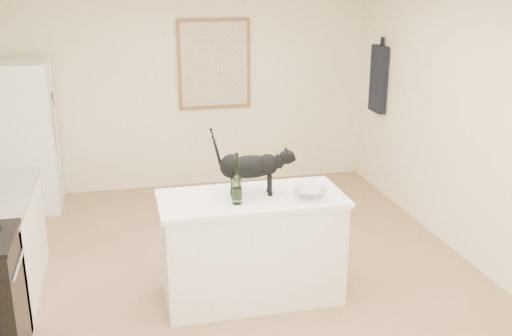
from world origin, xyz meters
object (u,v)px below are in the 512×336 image
(wine_bottle, at_px, (237,182))
(fridge, at_px, (24,137))
(black_cat, at_px, (250,170))
(glass_bowl, at_px, (310,194))

(wine_bottle, bearing_deg, fridge, 125.41)
(black_cat, bearing_deg, glass_bowl, -15.69)
(fridge, relative_size, wine_bottle, 4.73)
(black_cat, height_order, wine_bottle, black_cat)
(glass_bowl, bearing_deg, fridge, 132.77)
(black_cat, bearing_deg, fridge, 137.76)
(fridge, relative_size, black_cat, 2.85)
(wine_bottle, bearing_deg, black_cat, 51.30)
(fridge, bearing_deg, glass_bowl, -47.23)
(wine_bottle, xyz_separation_m, glass_bowl, (0.59, -0.02, -0.15))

